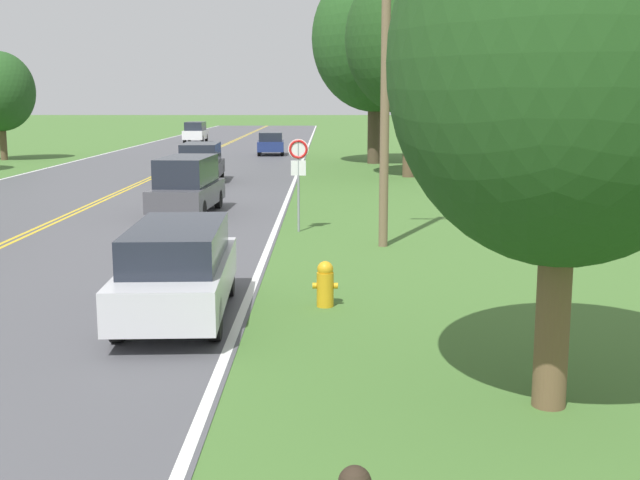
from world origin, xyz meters
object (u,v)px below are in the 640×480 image
Objects in this scene: traffic_sign at (298,162)px; car_dark_blue_hatchback_receding at (271,143)px; car_dark_grey_van_mid_near at (187,185)px; tree_left_verge at (0,92)px; car_black_suv_mid_far at (201,162)px; tree_behind_sign at (411,39)px; car_silver_van_nearest at (178,268)px; tree_right_cluster at (566,63)px; fire_hydrant at (325,284)px; car_white_suv_distant at (195,132)px; tree_mid_treeline at (375,39)px.

traffic_sign reaches higher than car_dark_blue_hatchback_receding.
traffic_sign is 0.77× the size of car_dark_blue_hatchback_receding.
tree_left_verge is at bearing -144.02° from car_dark_grey_van_mid_near.
car_dark_grey_van_mid_near is 1.03× the size of car_black_suv_mid_far.
tree_behind_sign is 2.13× the size of car_silver_van_nearest.
tree_behind_sign is 30.89m from tree_right_cluster.
tree_left_verge is 29.58m from car_dark_grey_van_mid_near.
car_silver_van_nearest is (-2.65, -0.73, 0.45)m from fire_hydrant.
tree_right_cluster reaches higher than car_white_suv_distant.
tree_right_cluster is (23.74, -41.98, -0.05)m from tree_left_verge.
fire_hydrant is 0.18× the size of car_silver_van_nearest.
car_silver_van_nearest is at bearing -104.47° from tree_behind_sign.
tree_left_verge is 17.95m from car_dark_blue_hatchback_receding.
tree_mid_treeline reaches higher than car_dark_grey_van_mid_near.
fire_hydrant is at bearing -84.73° from traffic_sign.
car_black_suv_mid_far is (14.93, -13.95, -3.40)m from tree_left_verge.
fire_hydrant is 0.21× the size of car_white_suv_distant.
tree_right_cluster is at bearing -90.02° from tree_mid_treeline.
car_dark_blue_hatchback_receding is (2.02, 18.67, -0.12)m from car_black_suv_mid_far.
car_dark_grey_van_mid_near is (-7.63, -21.94, -6.42)m from tree_mid_treeline.
tree_behind_sign is at bearing -24.14° from tree_left_verge.
car_black_suv_mid_far is 1.11× the size of car_white_suv_distant.
tree_mid_treeline reaches higher than car_white_suv_distant.
tree_behind_sign is 0.90× the size of tree_mid_treeline.
traffic_sign reaches higher than fire_hydrant.
car_dark_blue_hatchback_receding is at bearing -154.49° from car_white_suv_distant.
tree_mid_treeline is (23.75, -2.65, 3.07)m from tree_left_verge.
tree_left_verge is 1.63× the size of car_white_suv_distant.
tree_right_cluster is at bearing -59.95° from fire_hydrant.
traffic_sign is (-0.80, 8.72, 1.63)m from fire_hydrant.
car_black_suv_mid_far is (-8.80, 28.04, -3.35)m from tree_right_cluster.
tree_mid_treeline is at bearing 85.18° from fire_hydrant.
car_dark_grey_van_mid_near reaches higher than car_white_suv_distant.
car_silver_van_nearest is 1.17× the size of car_white_suv_distant.
tree_mid_treeline reaches higher than traffic_sign.
car_dark_grey_van_mid_near is at bearing 136.81° from traffic_sign.
tree_right_cluster is at bearing 5.60° from car_dark_blue_hatchback_receding.
tree_right_cluster is at bearing 49.71° from car_silver_van_nearest.
car_white_suv_distant is at bearing 102.61° from traffic_sign.
car_dark_blue_hatchback_receding is at bearing 116.89° from tree_behind_sign.
car_black_suv_mid_far is at bearing -174.89° from car_silver_van_nearest.
car_dark_blue_hatchback_receding reaches higher than fire_hydrant.
car_white_suv_distant is (-9.16, 58.61, 0.08)m from car_silver_van_nearest.
car_black_suv_mid_far is at bearing -170.94° from car_dark_grey_van_mid_near.
fire_hydrant is 2.78m from car_silver_van_nearest.
tree_behind_sign is at bearing 87.57° from tree_right_cluster.
tree_left_verge is 24.09m from tree_mid_treeline.
fire_hydrant is 0.19× the size of car_black_suv_mid_far.
car_dark_blue_hatchback_receding is 18.00m from car_white_suv_distant.
tree_mid_treeline reaches higher than car_dark_blue_hatchback_receding.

